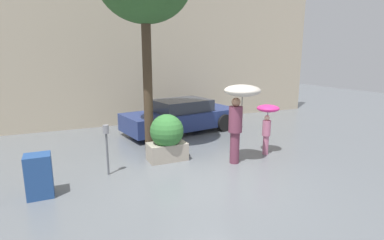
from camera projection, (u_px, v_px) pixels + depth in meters
ground_plane at (199, 178)px, 7.06m from camera, size 40.00×40.00×0.00m
building_facade at (131, 52)px, 12.23m from camera, size 18.00×0.30×6.00m
planter_box at (167, 137)px, 8.19m from camera, size 1.06×0.92×1.29m
person_adult at (240, 104)px, 7.77m from camera, size 0.95×0.95×2.11m
person_child at (267, 117)px, 8.63m from camera, size 0.65×0.65×1.45m
parked_car_near at (182, 116)px, 11.33m from camera, size 4.64×2.52×1.22m
parking_meter at (106, 139)px, 7.12m from camera, size 0.14×0.14×1.24m
newspaper_box at (39, 176)px, 6.07m from camera, size 0.50×0.44×0.90m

